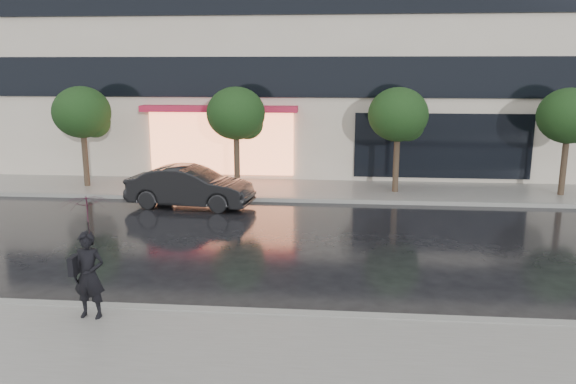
# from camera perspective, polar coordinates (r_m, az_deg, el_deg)

# --- Properties ---
(ground) EXTENTS (120.00, 120.00, 0.00)m
(ground) POSITION_cam_1_polar(r_m,az_deg,el_deg) (11.86, 0.65, -10.69)
(ground) COLOR black
(ground) RESTS_ON ground
(sidewalk_near) EXTENTS (60.00, 4.50, 0.12)m
(sidewalk_near) POSITION_cam_1_polar(r_m,az_deg,el_deg) (8.94, -1.10, -18.53)
(sidewalk_near) COLOR slate
(sidewalk_near) RESTS_ON ground
(sidewalk_far) EXTENTS (60.00, 3.50, 0.12)m
(sidewalk_far) POSITION_cam_1_polar(r_m,az_deg,el_deg) (21.63, 2.81, 0.20)
(sidewalk_far) COLOR slate
(sidewalk_far) RESTS_ON ground
(curb_near) EXTENTS (60.00, 0.25, 0.14)m
(curb_near) POSITION_cam_1_polar(r_m,az_deg,el_deg) (10.92, 0.22, -12.41)
(curb_near) COLOR gray
(curb_near) RESTS_ON ground
(curb_far) EXTENTS (60.00, 0.25, 0.14)m
(curb_far) POSITION_cam_1_polar(r_m,az_deg,el_deg) (19.92, 2.59, -0.84)
(curb_far) COLOR gray
(curb_far) RESTS_ON ground
(tree_far_west) EXTENTS (2.20, 2.20, 3.99)m
(tree_far_west) POSITION_cam_1_polar(r_m,az_deg,el_deg) (23.14, -20.04, 7.44)
(tree_far_west) COLOR #33261C
(tree_far_west) RESTS_ON ground
(tree_mid_west) EXTENTS (2.20, 2.20, 3.99)m
(tree_mid_west) POSITION_cam_1_polar(r_m,az_deg,el_deg) (21.31, -5.13, 7.76)
(tree_mid_west) COLOR #33261C
(tree_mid_west) RESTS_ON ground
(tree_mid_east) EXTENTS (2.20, 2.20, 3.99)m
(tree_mid_east) POSITION_cam_1_polar(r_m,az_deg,el_deg) (21.08, 11.28, 7.52)
(tree_mid_east) COLOR #33261C
(tree_mid_east) RESTS_ON ground
(tree_far_east) EXTENTS (2.20, 2.20, 3.99)m
(tree_far_east) POSITION_cam_1_polar(r_m,az_deg,el_deg) (22.52, 26.75, 6.74)
(tree_far_east) COLOR #33261C
(tree_far_east) RESTS_ON ground
(parked_car) EXTENTS (4.41, 2.00, 1.40)m
(parked_car) POSITION_cam_1_polar(r_m,az_deg,el_deg) (19.40, -9.90, 0.53)
(parked_car) COLOR black
(parked_car) RESTS_ON ground
(pedestrian_with_umbrella) EXTENTS (0.96, 0.98, 2.33)m
(pedestrian_with_umbrella) POSITION_cam_1_polar(r_m,az_deg,el_deg) (10.82, -19.68, -4.49)
(pedestrian_with_umbrella) COLOR black
(pedestrian_with_umbrella) RESTS_ON sidewalk_near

